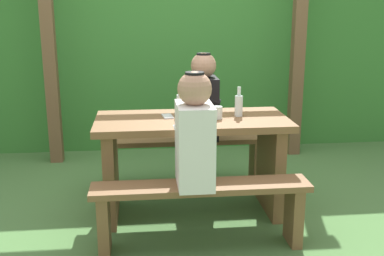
# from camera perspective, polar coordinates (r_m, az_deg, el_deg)

# --- Properties ---
(ground_plane) EXTENTS (12.00, 12.00, 0.00)m
(ground_plane) POSITION_cam_1_polar(r_m,az_deg,el_deg) (3.70, 0.00, -10.07)
(ground_plane) COLOR #4B783E
(hedge_backdrop) EXTENTS (6.40, 1.04, 2.13)m
(hedge_backdrop) POSITION_cam_1_polar(r_m,az_deg,el_deg) (5.57, -2.46, 9.71)
(hedge_backdrop) COLOR #387D31
(hedge_backdrop) RESTS_ON ground_plane
(pergola_post_left) EXTENTS (0.12, 0.12, 2.17)m
(pergola_post_left) POSITION_cam_1_polar(r_m,az_deg,el_deg) (4.81, -16.71, 8.55)
(pergola_post_left) COLOR brown
(pergola_post_left) RESTS_ON ground_plane
(pergola_post_right) EXTENTS (0.12, 0.12, 2.17)m
(pergola_post_right) POSITION_cam_1_polar(r_m,az_deg,el_deg) (4.99, 12.60, 9.02)
(pergola_post_right) COLOR brown
(pergola_post_right) RESTS_ON ground_plane
(picnic_table) EXTENTS (1.40, 0.64, 0.74)m
(picnic_table) POSITION_cam_1_polar(r_m,az_deg,el_deg) (3.52, 0.00, -2.58)
(picnic_table) COLOR brown
(picnic_table) RESTS_ON ground_plane
(bench_near) EXTENTS (1.40, 0.24, 0.44)m
(bench_near) POSITION_cam_1_polar(r_m,az_deg,el_deg) (3.09, 1.09, -8.91)
(bench_near) COLOR brown
(bench_near) RESTS_ON ground_plane
(bench_far) EXTENTS (1.40, 0.24, 0.44)m
(bench_far) POSITION_cam_1_polar(r_m,az_deg,el_deg) (4.09, -0.81, -2.86)
(bench_far) COLOR brown
(bench_far) RESTS_ON ground_plane
(person_white_shirt) EXTENTS (0.25, 0.35, 0.72)m
(person_white_shirt) POSITION_cam_1_polar(r_m,az_deg,el_deg) (2.93, 0.30, -0.72)
(person_white_shirt) COLOR white
(person_white_shirt) RESTS_ON bench_near
(person_black_coat) EXTENTS (0.25, 0.35, 0.72)m
(person_black_coat) POSITION_cam_1_polar(r_m,az_deg,el_deg) (3.99, 1.37, 3.46)
(person_black_coat) COLOR black
(person_black_coat) RESTS_ON bench_far
(drinking_glass) EXTENTS (0.08, 0.08, 0.09)m
(drinking_glass) POSITION_cam_1_polar(r_m,az_deg,el_deg) (3.44, 3.03, 1.87)
(drinking_glass) COLOR silver
(drinking_glass) RESTS_ON picnic_table
(bottle_left) EXTENTS (0.06, 0.06, 0.22)m
(bottle_left) POSITION_cam_1_polar(r_m,az_deg,el_deg) (3.52, 5.63, 2.79)
(bottle_left) COLOR silver
(bottle_left) RESTS_ON picnic_table
(bottle_right) EXTENTS (0.06, 0.06, 0.23)m
(bottle_right) POSITION_cam_1_polar(r_m,az_deg,el_deg) (3.50, -1.38, 2.92)
(bottle_right) COLOR silver
(bottle_right) RESTS_ON picnic_table
(cell_phone) EXTENTS (0.09, 0.15, 0.01)m
(cell_phone) POSITION_cam_1_polar(r_m,az_deg,el_deg) (3.50, -2.95, 1.42)
(cell_phone) COLOR silver
(cell_phone) RESTS_ON picnic_table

